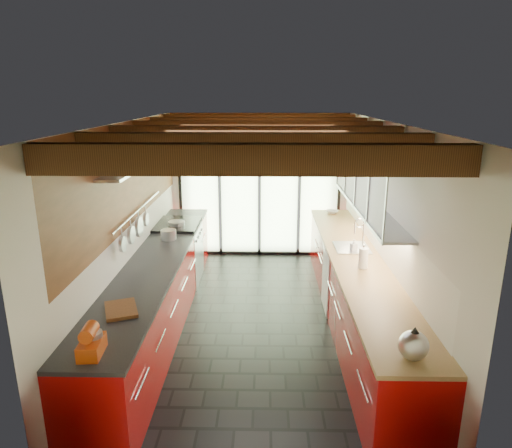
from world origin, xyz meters
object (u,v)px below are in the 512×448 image
(stand_mixer, at_px, (92,342))
(kettle, at_px, (414,344))
(paper_towel, at_px, (363,258))
(bowl, at_px, (332,212))
(soap_bottle, at_px, (354,246))

(stand_mixer, bearing_deg, kettle, -0.16)
(kettle, distance_m, paper_towel, 1.91)
(paper_towel, relative_size, bowl, 1.43)
(bowl, bearing_deg, stand_mixer, -119.48)
(bowl, bearing_deg, paper_towel, -90.00)
(stand_mixer, height_order, bowl, stand_mixer)
(stand_mixer, xyz_separation_m, paper_towel, (2.54, 1.90, 0.02))
(bowl, bearing_deg, kettle, -90.00)
(stand_mixer, height_order, paper_towel, paper_towel)
(paper_towel, bearing_deg, soap_bottle, 90.00)
(kettle, bearing_deg, paper_towel, 90.00)
(kettle, bearing_deg, bowl, 90.00)
(stand_mixer, height_order, kettle, kettle)
(kettle, xyz_separation_m, bowl, (0.00, 4.50, -0.10))
(paper_towel, xyz_separation_m, bowl, (0.00, 2.59, -0.10))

